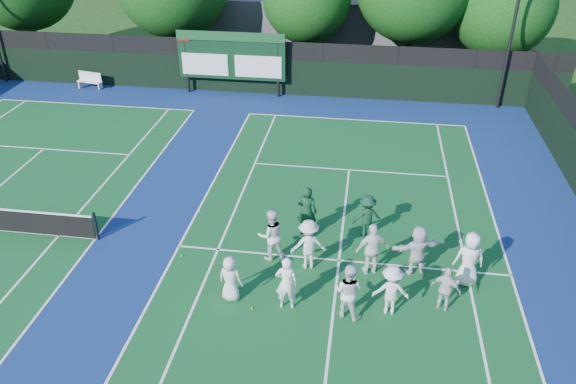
# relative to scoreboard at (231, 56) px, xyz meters

# --- Properties ---
(ground) EXTENTS (120.00, 120.00, 0.00)m
(ground) POSITION_rel_scoreboard_xyz_m (7.01, -15.59, -2.19)
(ground) COLOR #193D10
(ground) RESTS_ON ground
(court_apron) EXTENTS (34.00, 32.00, 0.01)m
(court_apron) POSITION_rel_scoreboard_xyz_m (1.01, -14.59, -2.19)
(court_apron) COLOR navy
(court_apron) RESTS_ON ground
(near_court) EXTENTS (11.05, 23.85, 0.01)m
(near_court) POSITION_rel_scoreboard_xyz_m (7.01, -14.59, -2.18)
(near_court) COLOR #104F22
(near_court) RESTS_ON ground
(back_fence) EXTENTS (34.00, 0.08, 3.00)m
(back_fence) POSITION_rel_scoreboard_xyz_m (1.01, 0.41, -0.83)
(back_fence) COLOR black
(back_fence) RESTS_ON ground
(scoreboard) EXTENTS (6.00, 0.21, 3.55)m
(scoreboard) POSITION_rel_scoreboard_xyz_m (0.00, 0.00, 0.00)
(scoreboard) COLOR black
(scoreboard) RESTS_ON ground
(clubhouse) EXTENTS (18.00, 6.00, 4.00)m
(clubhouse) POSITION_rel_scoreboard_xyz_m (5.01, 8.41, -0.19)
(clubhouse) COLOR #525256
(clubhouse) RESTS_ON ground
(bench) EXTENTS (1.54, 0.67, 0.95)m
(bench) POSITION_rel_scoreboard_xyz_m (-8.42, -0.22, -1.68)
(bench) COLOR white
(bench) RESTS_ON ground
(tree_c) EXTENTS (5.14, 5.14, 7.16)m
(tree_c) POSITION_rel_scoreboard_xyz_m (3.84, 3.99, 2.26)
(tree_c) COLOR black
(tree_c) RESTS_ON ground
(tree_e) EXTENTS (5.64, 5.64, 7.24)m
(tree_e) POSITION_rel_scoreboard_xyz_m (14.83, 3.99, 2.08)
(tree_e) COLOR black
(tree_e) RESTS_ON ground
(tennis_ball_0) EXTENTS (0.07, 0.07, 0.07)m
(tennis_ball_0) POSITION_rel_scoreboard_xyz_m (4.63, -17.29, -2.16)
(tennis_ball_0) COLOR #B6C617
(tennis_ball_0) RESTS_ON ground
(tennis_ball_2) EXTENTS (0.07, 0.07, 0.07)m
(tennis_ball_2) POSITION_rel_scoreboard_xyz_m (8.89, -16.25, -2.16)
(tennis_ball_2) COLOR #B6C617
(tennis_ball_2) RESTS_ON ground
(tennis_ball_3) EXTENTS (0.07, 0.07, 0.07)m
(tennis_ball_3) POSITION_rel_scoreboard_xyz_m (1.80, -15.13, -2.16)
(tennis_ball_3) COLOR #B6C617
(tennis_ball_3) RESTS_ON ground
(tennis_ball_4) EXTENTS (0.07, 0.07, 0.07)m
(tennis_ball_4) POSITION_rel_scoreboard_xyz_m (5.61, -10.93, -2.16)
(tennis_ball_4) COLOR #B6C617
(tennis_ball_4) RESTS_ON ground
(tennis_ball_5) EXTENTS (0.07, 0.07, 0.07)m
(tennis_ball_5) POSITION_rel_scoreboard_xyz_m (9.11, -13.45, -2.16)
(tennis_ball_5) COLOR #B6C617
(tennis_ball_5) RESTS_ON ground
(player_front_0) EXTENTS (0.81, 0.61, 1.50)m
(player_front_0) POSITION_rel_scoreboard_xyz_m (3.92, -16.91, -1.44)
(player_front_0) COLOR white
(player_front_0) RESTS_ON ground
(player_front_1) EXTENTS (0.69, 0.49, 1.78)m
(player_front_1) POSITION_rel_scoreboard_xyz_m (5.62, -17.03, -1.30)
(player_front_1) COLOR white
(player_front_1) RESTS_ON ground
(player_front_2) EXTENTS (1.04, 0.92, 1.78)m
(player_front_2) POSITION_rel_scoreboard_xyz_m (7.41, -17.12, -1.30)
(player_front_2) COLOR silver
(player_front_2) RESTS_ON ground
(player_front_3) EXTENTS (1.07, 0.64, 1.62)m
(player_front_3) POSITION_rel_scoreboard_xyz_m (8.62, -16.82, -1.38)
(player_front_3) COLOR white
(player_front_3) RESTS_ON ground
(player_front_4) EXTENTS (0.94, 0.67, 1.48)m
(player_front_4) POSITION_rel_scoreboard_xyz_m (10.20, -16.45, -1.45)
(player_front_4) COLOR silver
(player_front_4) RESTS_ON ground
(player_back_0) EXTENTS (1.10, 1.00, 1.84)m
(player_back_0) POSITION_rel_scoreboard_xyz_m (4.77, -14.75, -1.27)
(player_back_0) COLOR white
(player_back_0) RESTS_ON ground
(player_back_1) EXTENTS (1.27, 0.93, 1.75)m
(player_back_1) POSITION_rel_scoreboard_xyz_m (6.03, -15.04, -1.31)
(player_back_1) COLOR silver
(player_back_1) RESTS_ON ground
(player_back_2) EXTENTS (1.15, 0.78, 1.82)m
(player_back_2) POSITION_rel_scoreboard_xyz_m (8.04, -15.05, -1.28)
(player_back_2) COLOR white
(player_back_2) RESTS_ON ground
(player_back_3) EXTENTS (1.67, 1.07, 1.72)m
(player_back_3) POSITION_rel_scoreboard_xyz_m (9.45, -14.80, -1.33)
(player_back_3) COLOR silver
(player_back_3) RESTS_ON ground
(player_back_4) EXTENTS (0.93, 0.63, 1.85)m
(player_back_4) POSITION_rel_scoreboard_xyz_m (10.98, -15.14, -1.27)
(player_back_4) COLOR white
(player_back_4) RESTS_ON ground
(coach_left) EXTENTS (0.73, 0.51, 1.93)m
(coach_left) POSITION_rel_scoreboard_xyz_m (5.77, -13.24, -1.23)
(coach_left) COLOR #0E341D
(coach_left) RESTS_ON ground
(coach_right) EXTENTS (1.16, 0.88, 1.60)m
(coach_right) POSITION_rel_scoreboard_xyz_m (7.84, -12.98, -1.39)
(coach_right) COLOR #0E3620
(coach_right) RESTS_ON ground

